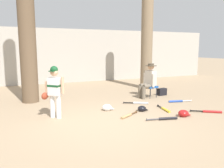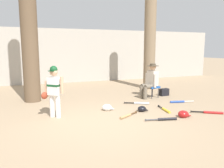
{
  "view_description": "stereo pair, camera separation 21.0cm",
  "coord_description": "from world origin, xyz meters",
  "px_view_note": "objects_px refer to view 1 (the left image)",
  "views": [
    {
      "loc": [
        -1.87,
        -4.8,
        1.73
      ],
      "look_at": [
        0.56,
        0.94,
        0.75
      ],
      "focal_mm": 36.62,
      "sensor_mm": 36.0,
      "label": 1
    },
    {
      "loc": [
        -1.68,
        -4.88,
        1.73
      ],
      "look_at": [
        0.56,
        0.94,
        0.75
      ],
      "focal_mm": 36.62,
      "sensor_mm": 36.0,
      "label": 2
    }
  ],
  "objects_px": {
    "batting_helmet_white": "(107,108)",
    "bat_blue_youth": "(177,101)",
    "folding_stool": "(150,87)",
    "batting_helmet_black": "(142,109)",
    "bat_yellow_trainer": "(165,109)",
    "handbag_beside_stool": "(162,92)",
    "bat_aluminum_silver": "(139,103)",
    "seated_spectator": "(149,80)",
    "bat_red_barrel": "(210,112)",
    "young_ballplayer": "(54,89)",
    "tree_near_player": "(26,12)",
    "bat_black_composite": "(166,119)",
    "bat_wood_tan": "(128,116)",
    "batting_helmet_red": "(183,113)",
    "tree_behind_spectator": "(147,40)"
  },
  "relations": [
    {
      "from": "batting_helmet_white",
      "to": "bat_blue_youth",
      "type": "bearing_deg",
      "value": 0.41
    },
    {
      "from": "folding_stool",
      "to": "batting_helmet_black",
      "type": "xyz_separation_m",
      "value": [
        -1.2,
        -1.47,
        -0.29
      ]
    },
    {
      "from": "bat_yellow_trainer",
      "to": "batting_helmet_white",
      "type": "distance_m",
      "value": 1.62
    },
    {
      "from": "batting_helmet_white",
      "to": "batting_helmet_black",
      "type": "xyz_separation_m",
      "value": [
        0.86,
        -0.46,
        -0.01
      ]
    },
    {
      "from": "handbag_beside_stool",
      "to": "batting_helmet_white",
      "type": "distance_m",
      "value": 2.88
    },
    {
      "from": "handbag_beside_stool",
      "to": "bat_aluminum_silver",
      "type": "relative_size",
      "value": 0.48
    },
    {
      "from": "seated_spectator",
      "to": "bat_red_barrel",
      "type": "relative_size",
      "value": 1.66
    },
    {
      "from": "folding_stool",
      "to": "handbag_beside_stool",
      "type": "distance_m",
      "value": 0.64
    },
    {
      "from": "handbag_beside_stool",
      "to": "young_ballplayer",
      "type": "bearing_deg",
      "value": -162.86
    },
    {
      "from": "folding_stool",
      "to": "seated_spectator",
      "type": "bearing_deg",
      "value": -169.4
    },
    {
      "from": "bat_yellow_trainer",
      "to": "batting_helmet_black",
      "type": "height_order",
      "value": "batting_helmet_black"
    },
    {
      "from": "folding_stool",
      "to": "bat_yellow_trainer",
      "type": "distance_m",
      "value": 1.79
    },
    {
      "from": "tree_near_player",
      "to": "bat_black_composite",
      "type": "relative_size",
      "value": 8.38
    },
    {
      "from": "bat_wood_tan",
      "to": "batting_helmet_black",
      "type": "height_order",
      "value": "batting_helmet_black"
    },
    {
      "from": "bat_yellow_trainer",
      "to": "bat_black_composite",
      "type": "bearing_deg",
      "value": -124.58
    },
    {
      "from": "folding_stool",
      "to": "bat_wood_tan",
      "type": "distance_m",
      "value": 2.57
    },
    {
      "from": "young_ballplayer",
      "to": "batting_helmet_white",
      "type": "xyz_separation_m",
      "value": [
        1.46,
        0.13,
        -0.66
      ]
    },
    {
      "from": "seated_spectator",
      "to": "batting_helmet_red",
      "type": "relative_size",
      "value": 3.71
    },
    {
      "from": "tree_near_player",
      "to": "folding_stool",
      "type": "xyz_separation_m",
      "value": [
        3.97,
        -0.92,
        -2.45
      ]
    },
    {
      "from": "seated_spectator",
      "to": "bat_red_barrel",
      "type": "height_order",
      "value": "seated_spectator"
    },
    {
      "from": "tree_behind_spectator",
      "to": "bat_blue_youth",
      "type": "bearing_deg",
      "value": -99.15
    },
    {
      "from": "young_ballplayer",
      "to": "bat_red_barrel",
      "type": "bearing_deg",
      "value": -16.71
    },
    {
      "from": "batting_helmet_black",
      "to": "bat_red_barrel",
      "type": "bearing_deg",
      "value": -27.81
    },
    {
      "from": "tree_behind_spectator",
      "to": "bat_yellow_trainer",
      "type": "bearing_deg",
      "value": -112.83
    },
    {
      "from": "batting_helmet_red",
      "to": "tree_near_player",
      "type": "bearing_deg",
      "value": 137.08
    },
    {
      "from": "tree_behind_spectator",
      "to": "batting_helmet_black",
      "type": "distance_m",
      "value": 4.25
    },
    {
      "from": "bat_aluminum_silver",
      "to": "batting_helmet_black",
      "type": "distance_m",
      "value": 0.83
    },
    {
      "from": "bat_wood_tan",
      "to": "batting_helmet_black",
      "type": "xyz_separation_m",
      "value": [
        0.61,
        0.32,
        0.04
      ]
    },
    {
      "from": "bat_red_barrel",
      "to": "tree_near_player",
      "type": "bearing_deg",
      "value": 143.48
    },
    {
      "from": "batting_helmet_black",
      "to": "tree_near_player",
      "type": "bearing_deg",
      "value": 139.14
    },
    {
      "from": "bat_black_composite",
      "to": "bat_wood_tan",
      "type": "height_order",
      "value": "same"
    },
    {
      "from": "bat_blue_youth",
      "to": "batting_helmet_red",
      "type": "relative_size",
      "value": 2.41
    },
    {
      "from": "seated_spectator",
      "to": "folding_stool",
      "type": "bearing_deg",
      "value": 10.6
    },
    {
      "from": "handbag_beside_stool",
      "to": "bat_black_composite",
      "type": "distance_m",
      "value": 2.99
    },
    {
      "from": "bat_blue_youth",
      "to": "bat_yellow_trainer",
      "type": "relative_size",
      "value": 1.09
    },
    {
      "from": "young_ballplayer",
      "to": "handbag_beside_stool",
      "type": "height_order",
      "value": "young_ballplayer"
    },
    {
      "from": "tree_near_player",
      "to": "handbag_beside_stool",
      "type": "distance_m",
      "value": 5.34
    },
    {
      "from": "bat_blue_youth",
      "to": "bat_black_composite",
      "type": "bearing_deg",
      "value": -136.77
    },
    {
      "from": "young_ballplayer",
      "to": "bat_yellow_trainer",
      "type": "distance_m",
      "value": 3.08
    },
    {
      "from": "young_ballplayer",
      "to": "handbag_beside_stool",
      "type": "distance_m",
      "value": 4.34
    },
    {
      "from": "bat_black_composite",
      "to": "batting_helmet_red",
      "type": "height_order",
      "value": "batting_helmet_red"
    },
    {
      "from": "batting_helmet_black",
      "to": "handbag_beside_stool",
      "type": "bearing_deg",
      "value": 41.81
    },
    {
      "from": "tree_near_player",
      "to": "bat_aluminum_silver",
      "type": "xyz_separation_m",
      "value": [
        3.1,
        -1.64,
        -2.78
      ]
    },
    {
      "from": "batting_helmet_black",
      "to": "bat_wood_tan",
      "type": "bearing_deg",
      "value": -152.29
    },
    {
      "from": "handbag_beside_stool",
      "to": "bat_red_barrel",
      "type": "height_order",
      "value": "handbag_beside_stool"
    },
    {
      "from": "batting_helmet_white",
      "to": "young_ballplayer",
      "type": "bearing_deg",
      "value": -175.0
    },
    {
      "from": "young_ballplayer",
      "to": "bat_blue_youth",
      "type": "bearing_deg",
      "value": 2.12
    },
    {
      "from": "tree_near_player",
      "to": "bat_aluminum_silver",
      "type": "relative_size",
      "value": 9.13
    },
    {
      "from": "folding_stool",
      "to": "batting_helmet_red",
      "type": "distance_m",
      "value": 2.39
    },
    {
      "from": "handbag_beside_stool",
      "to": "batting_helmet_white",
      "type": "height_order",
      "value": "handbag_beside_stool"
    }
  ]
}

